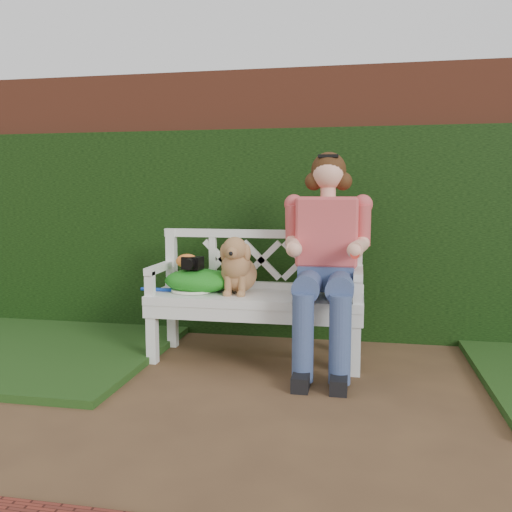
# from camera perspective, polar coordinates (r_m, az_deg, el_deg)

# --- Properties ---
(ground) EXTENTS (60.00, 60.00, 0.00)m
(ground) POSITION_cam_1_polar(r_m,az_deg,el_deg) (3.01, 3.95, -16.70)
(ground) COLOR #493320
(brick_wall) EXTENTS (10.00, 0.30, 2.20)m
(brick_wall) POSITION_cam_1_polar(r_m,az_deg,el_deg) (4.65, 6.93, 5.51)
(brick_wall) COLOR brown
(brick_wall) RESTS_ON ground
(ivy_hedge) EXTENTS (10.00, 0.18, 1.70)m
(ivy_hedge) POSITION_cam_1_polar(r_m,az_deg,el_deg) (4.45, 6.68, 2.23)
(ivy_hedge) COLOR #1E3F10
(ivy_hedge) RESTS_ON ground
(grass_left) EXTENTS (2.60, 2.00, 0.05)m
(grass_left) POSITION_cam_1_polar(r_m,az_deg,el_deg) (4.70, -25.32, -8.36)
(grass_left) COLOR black
(grass_left) RESTS_ON ground
(garden_bench) EXTENTS (1.64, 0.77, 0.48)m
(garden_bench) POSITION_cam_1_polar(r_m,az_deg,el_deg) (3.89, -0.00, -7.48)
(garden_bench) COLOR white
(garden_bench) RESTS_ON ground
(seated_woman) EXTENTS (0.77, 0.93, 1.48)m
(seated_woman) POSITION_cam_1_polar(r_m,az_deg,el_deg) (3.72, 7.44, -0.39)
(seated_woman) COLOR #CA3F66
(seated_woman) RESTS_ON ground
(dog) EXTENTS (0.32, 0.40, 0.42)m
(dog) POSITION_cam_1_polar(r_m,az_deg,el_deg) (3.85, -1.91, -0.85)
(dog) COLOR olive
(dog) RESTS_ON garden_bench
(tennis_racket) EXTENTS (0.57, 0.29, 0.03)m
(tennis_racket) POSITION_cam_1_polar(r_m,az_deg,el_deg) (3.92, -7.20, -3.63)
(tennis_racket) COLOR silver
(tennis_racket) RESTS_ON garden_bench
(green_bag) EXTENTS (0.50, 0.38, 0.17)m
(green_bag) POSITION_cam_1_polar(r_m,az_deg,el_deg) (3.94, -6.08, -2.52)
(green_bag) COLOR #298B3A
(green_bag) RESTS_ON garden_bench
(camera_item) EXTENTS (0.15, 0.12, 0.09)m
(camera_item) POSITION_cam_1_polar(r_m,az_deg,el_deg) (3.89, -6.68, -0.73)
(camera_item) COLOR black
(camera_item) RESTS_ON green_bag
(baseball_glove) EXTENTS (0.19, 0.16, 0.11)m
(baseball_glove) POSITION_cam_1_polar(r_m,az_deg,el_deg) (3.93, -7.25, -0.55)
(baseball_glove) COLOR orange
(baseball_glove) RESTS_ON green_bag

